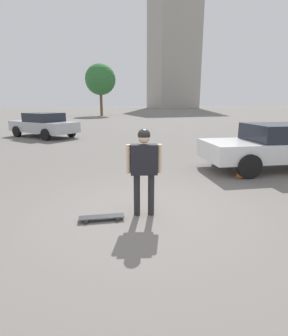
# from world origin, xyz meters

# --- Properties ---
(ground_plane) EXTENTS (220.00, 220.00, 0.00)m
(ground_plane) POSITION_xyz_m (0.00, 0.00, 0.00)
(ground_plane) COLOR slate
(person) EXTENTS (0.32, 0.61, 1.61)m
(person) POSITION_xyz_m (0.00, 0.00, 1.01)
(person) COLOR #262628
(person) RESTS_ON ground_plane
(skateboard) EXTENTS (0.34, 0.82, 0.07)m
(skateboard) POSITION_xyz_m (0.02, 0.79, 0.06)
(skateboard) COLOR #232328
(skateboard) RESTS_ON ground_plane
(car_parked_near) EXTENTS (2.54, 4.82, 1.40)m
(car_parked_near) POSITION_xyz_m (1.91, -5.09, 0.73)
(car_parked_near) COLOR silver
(car_parked_near) RESTS_ON ground_plane
(car_parked_far) EXTENTS (4.52, 4.06, 1.42)m
(car_parked_far) POSITION_xyz_m (12.43, 1.95, 0.74)
(car_parked_far) COLOR #ADB2B7
(car_parked_far) RESTS_ON ground_plane
(building_block_distant) EXTENTS (12.51, 12.74, 44.71)m
(building_block_distant) POSITION_xyz_m (74.34, -35.53, 22.36)
(building_block_distant) COLOR #9E998E
(building_block_distant) RESTS_ON ground_plane
(tree_distant) EXTENTS (4.43, 4.43, 7.41)m
(tree_distant) POSITION_xyz_m (35.74, -5.75, 5.17)
(tree_distant) COLOR brown
(tree_distant) RESTS_ON ground_plane
(traffic_cone) EXTENTS (0.30, 0.30, 0.48)m
(traffic_cone) POSITION_xyz_m (1.51, -3.46, 0.24)
(traffic_cone) COLOR orange
(traffic_cone) RESTS_ON ground_plane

